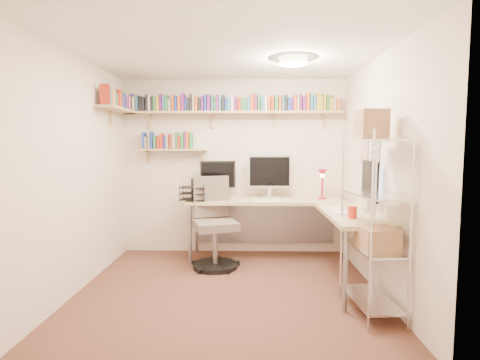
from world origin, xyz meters
name	(u,v)px	position (x,y,z in m)	size (l,w,h in m)	color
ground	(228,289)	(0.00, 0.00, 0.00)	(3.20, 3.20, 0.00)	#4E2B21
room_shell	(228,146)	(0.00, 0.00, 1.55)	(3.24, 3.04, 2.52)	beige
wall_shelves	(203,112)	(-0.41, 1.30, 2.03)	(3.12, 1.09, 0.80)	tan
corner_desk	(276,203)	(0.58, 0.91, 0.82)	(2.42, 2.10, 1.43)	#C5B980
office_chair	(214,229)	(-0.22, 0.79, 0.49)	(0.64, 0.65, 1.16)	black
wire_rack	(374,199)	(1.36, -0.55, 1.07)	(0.42, 0.76, 1.89)	silver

